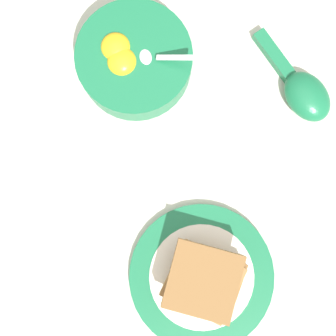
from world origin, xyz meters
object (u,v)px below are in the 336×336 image
object	(u,v)px
egg_bowl	(134,60)
toast_plate	(201,276)
toast_sandwich	(204,281)
soup_spoon	(303,91)

from	to	relation	value
egg_bowl	toast_plate	world-z (taller)	egg_bowl
egg_bowl	toast_sandwich	world-z (taller)	egg_bowl
toast_plate	toast_sandwich	xyz separation A→B (m)	(0.00, 0.00, 0.04)
toast_sandwich	soup_spoon	bearing A→B (deg)	137.79
toast_plate	toast_sandwich	size ratio (longest dim) A/B	1.61
toast_sandwich	soup_spoon	xyz separation A→B (m)	(-0.23, 0.20, -0.02)
egg_bowl	soup_spoon	bearing A→B (deg)	66.89
soup_spoon	egg_bowl	bearing A→B (deg)	-113.11
toast_plate	egg_bowl	bearing A→B (deg)	-176.17
toast_plate	soup_spoon	world-z (taller)	soup_spoon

